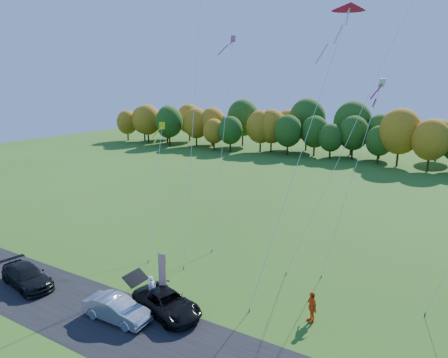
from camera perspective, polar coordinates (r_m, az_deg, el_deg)
The scene contains 16 objects.
ground at distance 27.72m, azimuth -6.63°, elevation -16.79°, with size 160.00×160.00×0.00m, color #2F5B18.
asphalt_strip at distance 25.17m, azimuth -12.51°, elevation -20.48°, with size 90.00×6.00×0.01m, color black.
tree_line at distance 76.61m, azimuth 19.09°, elevation 2.25°, with size 116.00×12.00×10.00m, color #1E4711, non-canonical shape.
black_suv at distance 26.10m, azimuth -8.15°, elevation -17.13°, with size 2.33×5.06×1.41m, color black.
silver_sedan at distance 26.08m, azimuth -15.10°, elevation -17.47°, with size 1.52×4.36×1.44m, color silver.
dark_truck_a at distance 32.10m, azimuth -26.35°, elevation -12.31°, with size 2.03×5.00×1.45m, color black.
person_tailgate_a at distance 27.19m, azimuth -10.28°, elevation -15.30°, with size 0.68×0.45×1.87m, color white.
person_tailgate_b at distance 27.89m, azimuth -8.56°, elevation -14.55°, with size 0.87×0.68×1.80m, color gray.
person_east at distance 25.53m, azimuth 12.42°, elevation -17.39°, with size 1.13×0.47×1.93m, color #E45915.
feather_flag at distance 26.40m, azimuth -8.90°, elevation -13.14°, with size 0.46×0.20×3.58m.
kite_delta_blue at distance 34.40m, azimuth -3.91°, elevation 16.36°, with size 6.02×12.16×32.32m.
kite_parafoil_orange at distance 32.63m, azimuth 18.90°, elevation 8.92°, with size 8.51×12.59×23.99m.
kite_delta_red at distance 25.90m, azimuth 11.06°, elevation 3.98°, with size 4.08×8.84×20.03m.
kite_diamond_yellow at distance 34.82m, azimuth -9.74°, elevation -1.28°, with size 4.13×7.18×10.82m.
kite_diamond_white at distance 30.95m, azimuth 17.84°, elevation 0.18°, with size 2.71×5.98×14.65m.
kite_diamond_pink at distance 35.16m, azimuth -0.15°, elevation 5.55°, with size 2.31×7.12×18.47m.
Camera 1 is at (14.78, -18.87, 13.93)m, focal length 32.00 mm.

